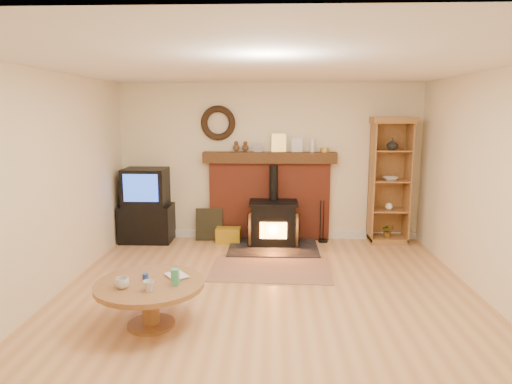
{
  "coord_description": "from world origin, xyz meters",
  "views": [
    {
      "loc": [
        0.05,
        -4.85,
        2.14
      ],
      "look_at": [
        -0.17,
        1.0,
        1.1
      ],
      "focal_mm": 32.0,
      "sensor_mm": 36.0,
      "label": 1
    }
  ],
  "objects_px": {
    "tv_unit": "(147,207)",
    "coffee_table": "(150,291)",
    "wood_stove": "(273,224)",
    "curio_cabinet": "(389,181)"
  },
  "relations": [
    {
      "from": "tv_unit",
      "to": "coffee_table",
      "type": "relative_size",
      "value": 1.12
    },
    {
      "from": "wood_stove",
      "to": "tv_unit",
      "type": "height_order",
      "value": "wood_stove"
    },
    {
      "from": "coffee_table",
      "to": "curio_cabinet",
      "type": "bearing_deg",
      "value": 45.21
    },
    {
      "from": "curio_cabinet",
      "to": "wood_stove",
      "type": "bearing_deg",
      "value": -171.43
    },
    {
      "from": "curio_cabinet",
      "to": "coffee_table",
      "type": "height_order",
      "value": "curio_cabinet"
    },
    {
      "from": "wood_stove",
      "to": "coffee_table",
      "type": "distance_m",
      "value": 3.11
    },
    {
      "from": "wood_stove",
      "to": "coffee_table",
      "type": "height_order",
      "value": "wood_stove"
    },
    {
      "from": "wood_stove",
      "to": "tv_unit",
      "type": "relative_size",
      "value": 1.15
    },
    {
      "from": "wood_stove",
      "to": "curio_cabinet",
      "type": "distance_m",
      "value": 2.02
    },
    {
      "from": "tv_unit",
      "to": "curio_cabinet",
      "type": "distance_m",
      "value": 4.01
    }
  ]
}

